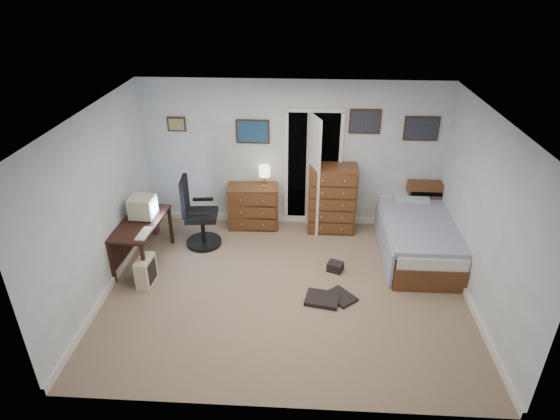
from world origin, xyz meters
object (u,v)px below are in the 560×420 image
(tall_dresser, at_px, (332,199))
(bed, at_px, (417,236))
(computer_desk, at_px, (136,231))
(office_chair, at_px, (198,220))
(low_dresser, at_px, (254,206))

(tall_dresser, xyz_separation_m, bed, (1.30, -0.71, -0.27))
(tall_dresser, bearing_deg, computer_desk, -158.78)
(computer_desk, height_order, tall_dresser, tall_dresser)
(office_chair, relative_size, bed, 0.58)
(computer_desk, xyz_separation_m, tall_dresser, (2.96, 1.17, 0.05))
(computer_desk, relative_size, low_dresser, 1.45)
(computer_desk, distance_m, low_dresser, 2.03)
(bed, bearing_deg, low_dresser, 164.48)
(low_dresser, bearing_deg, bed, -19.03)
(computer_desk, height_order, low_dresser, low_dresser)
(bed, bearing_deg, office_chair, 178.81)
(office_chair, xyz_separation_m, bed, (3.45, -0.07, -0.14))
(computer_desk, bearing_deg, office_chair, 36.96)
(low_dresser, relative_size, bed, 0.42)
(computer_desk, distance_m, tall_dresser, 3.19)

